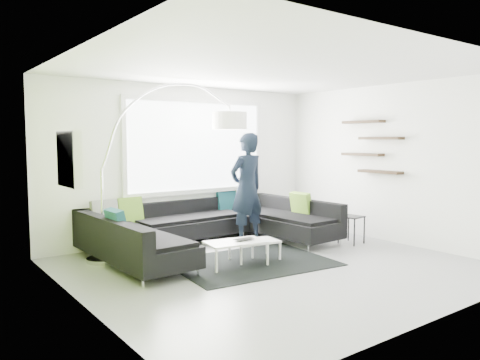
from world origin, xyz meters
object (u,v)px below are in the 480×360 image
object	(u,v)px
arc_lamp	(101,170)
side_table	(351,230)
sectional_sofa	(215,227)
laptop	(246,240)
person	(247,188)
coffee_table	(246,251)

from	to	relation	value
arc_lamp	side_table	xyz separation A→B (m)	(3.94, -1.42, -1.13)
side_table	arc_lamp	bearing A→B (deg)	160.20
sectional_sofa	laptop	distance (m)	1.10
side_table	person	distance (m)	1.98
sectional_sofa	arc_lamp	bearing A→B (deg)	165.86
arc_lamp	side_table	world-z (taller)	arc_lamp
sectional_sofa	arc_lamp	xyz separation A→B (m)	(-1.77, 0.36, 1.00)
arc_lamp	sectional_sofa	bearing A→B (deg)	-4.40
side_table	laptop	xyz separation A→B (m)	(-2.36, -0.03, 0.13)
person	laptop	size ratio (longest dim) A/B	6.07
sectional_sofa	coffee_table	bearing A→B (deg)	-99.01
side_table	laptop	distance (m)	2.36
sectional_sofa	coffee_table	size ratio (longest dim) A/B	3.61
arc_lamp	person	bearing A→B (deg)	1.64
side_table	laptop	world-z (taller)	side_table
sectional_sofa	laptop	world-z (taller)	sectional_sofa
coffee_table	laptop	bearing A→B (deg)	-117.69
person	laptop	bearing A→B (deg)	47.83
coffee_table	side_table	size ratio (longest dim) A/B	2.26
laptop	sectional_sofa	bearing A→B (deg)	82.04
side_table	person	bearing A→B (deg)	140.48
coffee_table	person	world-z (taller)	person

